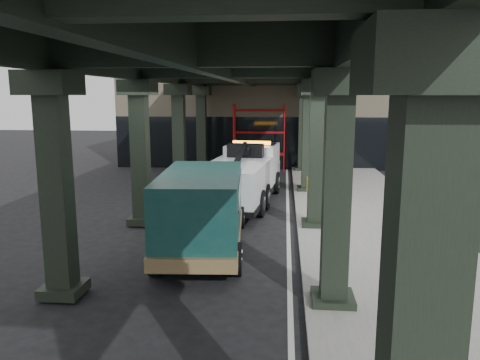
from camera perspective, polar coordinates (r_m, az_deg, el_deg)
The scene contains 8 objects.
ground at distance 14.34m, azimuth -0.91°, elevation -7.98°, with size 90.00×90.00×0.00m, color black.
sidewalk at distance 16.43m, azimuth 15.78°, elevation -5.72°, with size 5.00×40.00×0.15m, color gray.
lane_stripe at distance 16.17m, azimuth 5.91°, elevation -5.89°, with size 0.12×38.00×0.01m, color silver.
viaduct at distance 15.68m, azimuth -1.63°, elevation 13.81°, with size 7.40×32.00×6.40m.
building at distance 33.54m, azimuth 6.34°, elevation 9.39°, with size 22.00×10.00×8.00m, color #C6B793.
scaffolding at distance 28.32m, azimuth 2.36°, elevation 5.45°, with size 3.08×0.88×4.00m.
tow_truck at distance 19.57m, azimuth 0.50°, elevation 0.79°, with size 3.06×8.11×2.60m.
towed_van at distance 13.55m, azimuth -4.59°, elevation -3.47°, with size 2.71×6.02×2.38m.
Camera 1 is at (1.51, -13.53, 4.50)m, focal length 35.00 mm.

